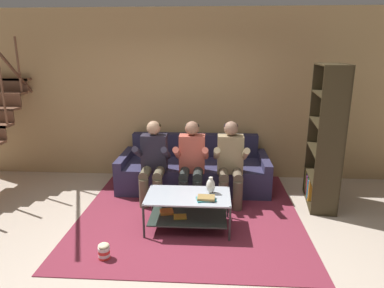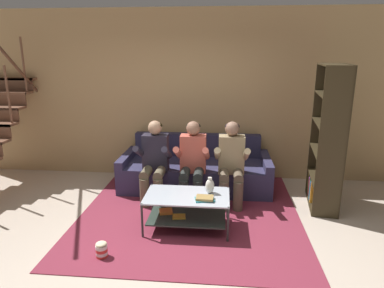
{
  "view_description": "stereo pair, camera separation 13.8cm",
  "coord_description": "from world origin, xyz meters",
  "views": [
    {
      "loc": [
        0.41,
        -3.49,
        2.2
      ],
      "look_at": [
        0.14,
        0.88,
        1.01
      ],
      "focal_mm": 32.0,
      "sensor_mm": 36.0,
      "label": 1
    },
    {
      "loc": [
        0.55,
        -3.48,
        2.2
      ],
      "look_at": [
        0.14,
        0.88,
        1.01
      ],
      "focal_mm": 32.0,
      "sensor_mm": 36.0,
      "label": 2
    }
  ],
  "objects": [
    {
      "name": "ground",
      "position": [
        0.0,
        0.0,
        0.0
      ],
      "size": [
        16.8,
        16.8,
        0.0
      ],
      "primitive_type": "plane",
      "color": "beige"
    },
    {
      "name": "back_partition",
      "position": [
        0.0,
        2.46,
        1.45
      ],
      "size": [
        8.4,
        0.12,
        2.9
      ],
      "primitive_type": "cube",
      "color": "tan",
      "rests_on": "ground"
    },
    {
      "name": "couch",
      "position": [
        0.11,
        1.88,
        0.27
      ],
      "size": [
        2.42,
        1.0,
        0.82
      ],
      "color": "#302E4E",
      "rests_on": "ground"
    },
    {
      "name": "person_seated_left",
      "position": [
        -0.46,
        1.3,
        0.66
      ],
      "size": [
        0.5,
        0.58,
        1.2
      ],
      "color": "brown",
      "rests_on": "ground"
    },
    {
      "name": "person_seated_middle",
      "position": [
        0.11,
        1.3,
        0.66
      ],
      "size": [
        0.5,
        0.58,
        1.21
      ],
      "color": "#252A28",
      "rests_on": "ground"
    },
    {
      "name": "person_seated_right",
      "position": [
        0.68,
        1.3,
        0.66
      ],
      "size": [
        0.5,
        0.58,
        1.21
      ],
      "color": "brown",
      "rests_on": "ground"
    },
    {
      "name": "coffee_table",
      "position": [
        0.11,
        0.47,
        0.3
      ],
      "size": [
        1.06,
        0.63,
        0.45
      ],
      "color": "#B0B9C5",
      "rests_on": "ground"
    },
    {
      "name": "area_rug",
      "position": [
        0.11,
        1.05,
        0.01
      ],
      "size": [
        3.0,
        3.36,
        0.01
      ],
      "color": "maroon",
      "rests_on": "ground"
    },
    {
      "name": "vase",
      "position": [
        0.4,
        0.56,
        0.55
      ],
      "size": [
        0.11,
        0.11,
        0.21
      ],
      "color": "silver",
      "rests_on": "coffee_table"
    },
    {
      "name": "book_stack",
      "position": [
        0.35,
        0.34,
        0.47
      ],
      "size": [
        0.26,
        0.2,
        0.04
      ],
      "color": "teal",
      "rests_on": "coffee_table"
    },
    {
      "name": "bookshelf",
      "position": [
        2.07,
        1.4,
        0.81
      ],
      "size": [
        0.47,
        0.96,
        2.03
      ],
      "color": "#322817",
      "rests_on": "ground"
    },
    {
      "name": "popcorn_tub",
      "position": [
        -0.75,
        -0.28,
        0.09
      ],
      "size": [
        0.13,
        0.13,
        0.19
      ],
      "color": "red",
      "rests_on": "ground"
    }
  ]
}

